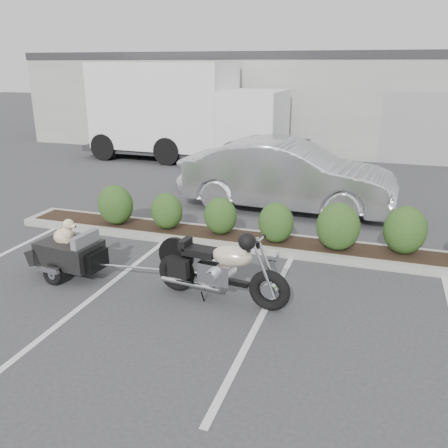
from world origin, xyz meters
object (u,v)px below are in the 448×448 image
(delivery_truck, at_px, (185,114))
(pet_trailer, at_px, (69,252))
(dumpster, at_px, (273,159))
(motorcycle, at_px, (220,270))
(sedan, at_px, (287,176))

(delivery_truck, bearing_deg, pet_trailer, -76.51)
(pet_trailer, bearing_deg, dumpster, 84.41)
(dumpster, relative_size, delivery_truck, 0.27)
(motorcycle, height_order, sedan, sedan)
(delivery_truck, bearing_deg, motorcycle, -63.10)
(pet_trailer, height_order, sedan, sedan)
(pet_trailer, xyz_separation_m, delivery_truck, (-2.24, 10.54, 1.28))
(motorcycle, relative_size, sedan, 0.42)
(dumpster, bearing_deg, pet_trailer, -89.32)
(sedan, relative_size, delivery_truck, 0.67)
(pet_trailer, distance_m, delivery_truck, 10.85)
(motorcycle, height_order, delivery_truck, delivery_truck)
(motorcycle, xyz_separation_m, pet_trailer, (-2.78, 0.02, -0.06))
(sedan, bearing_deg, pet_trailer, 154.24)
(sedan, distance_m, dumpster, 3.33)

